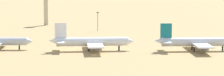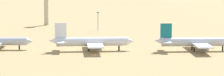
{
  "view_description": "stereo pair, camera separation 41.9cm",
  "coord_description": "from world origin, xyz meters",
  "px_view_note": "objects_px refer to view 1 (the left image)",
  "views": [
    {
      "loc": [
        4.76,
        -245.95,
        38.27
      ],
      "look_at": [
        8.58,
        15.61,
        6.0
      ],
      "focal_mm": 84.89,
      "sensor_mm": 36.0,
      "label": 1
    },
    {
      "loc": [
        5.18,
        -245.96,
        38.27
      ],
      "look_at": [
        8.58,
        15.61,
        6.0
      ],
      "focal_mm": 84.89,
      "sensor_mm": 36.0,
      "label": 2
    }
  ],
  "objects_px": {
    "light_pole_mid": "(98,20)",
    "parked_jet_teal_4": "(196,42)",
    "parked_jet_white_3": "(91,42)",
    "control_tower": "(46,4)"
  },
  "relations": [
    {
      "from": "parked_jet_teal_4",
      "to": "control_tower",
      "type": "distance_m",
      "value": 158.21
    },
    {
      "from": "parked_jet_teal_4",
      "to": "light_pole_mid",
      "type": "bearing_deg",
      "value": 116.37
    },
    {
      "from": "parked_jet_white_3",
      "to": "control_tower",
      "type": "distance_m",
      "value": 135.62
    },
    {
      "from": "light_pole_mid",
      "to": "parked_jet_white_3",
      "type": "bearing_deg",
      "value": -91.37
    },
    {
      "from": "control_tower",
      "to": "parked_jet_teal_4",
      "type": "bearing_deg",
      "value": -56.17
    },
    {
      "from": "parked_jet_teal_4",
      "to": "parked_jet_white_3",
      "type": "bearing_deg",
      "value": 176.73
    },
    {
      "from": "control_tower",
      "to": "light_pole_mid",
      "type": "height_order",
      "value": "control_tower"
    },
    {
      "from": "parked_jet_teal_4",
      "to": "light_pole_mid",
      "type": "xyz_separation_m",
      "value": [
        -49.29,
        90.38,
        2.97
      ]
    },
    {
      "from": "light_pole_mid",
      "to": "parked_jet_teal_4",
      "type": "bearing_deg",
      "value": -61.39
    },
    {
      "from": "parked_jet_white_3",
      "to": "parked_jet_teal_4",
      "type": "bearing_deg",
      "value": -5.27
    }
  ]
}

